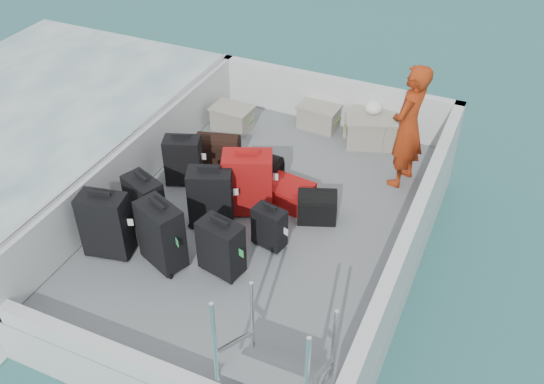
# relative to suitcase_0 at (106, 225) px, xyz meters

# --- Properties ---
(ground) EXTENTS (160.00, 160.00, 0.00)m
(ground) POSITION_rel_suitcase_0_xyz_m (1.29, 1.23, -1.01)
(ground) COLOR #175250
(ground) RESTS_ON ground
(ferry_hull) EXTENTS (3.60, 5.00, 0.60)m
(ferry_hull) POSITION_rel_suitcase_0_xyz_m (1.29, 1.23, -0.71)
(ferry_hull) COLOR silver
(ferry_hull) RESTS_ON ground
(deck) EXTENTS (3.30, 4.70, 0.02)m
(deck) POSITION_rel_suitcase_0_xyz_m (1.29, 1.23, -0.40)
(deck) COLOR slate
(deck) RESTS_ON ferry_hull
(deck_fittings) EXTENTS (3.60, 5.00, 0.90)m
(deck_fittings) POSITION_rel_suitcase_0_xyz_m (1.64, 0.91, -0.02)
(deck_fittings) COLOR silver
(deck_fittings) RESTS_ON deck
(suitcase_0) EXTENTS (0.55, 0.38, 0.77)m
(suitcase_0) POSITION_rel_suitcase_0_xyz_m (0.00, 0.00, 0.00)
(suitcase_0) COLOR black
(suitcase_0) RESTS_ON deck
(suitcase_1) EXTENTS (0.52, 0.41, 0.69)m
(suitcase_1) POSITION_rel_suitcase_0_xyz_m (0.14, 0.52, -0.04)
(suitcase_1) COLOR black
(suitcase_1) RESTS_ON deck
(suitcase_2) EXTENTS (0.51, 0.40, 0.64)m
(suitcase_2) POSITION_rel_suitcase_0_xyz_m (0.07, 1.48, -0.07)
(suitcase_2) COLOR black
(suitcase_2) RESTS_ON deck
(suitcase_3) EXTENTS (0.58, 0.46, 0.76)m
(suitcase_3) POSITION_rel_suitcase_0_xyz_m (0.62, 0.11, -0.01)
(suitcase_3) COLOR black
(suitcase_3) RESTS_ON deck
(suitcase_4) EXTENTS (0.57, 0.46, 0.73)m
(suitcase_4) POSITION_rel_suitcase_0_xyz_m (0.77, 0.91, -0.02)
(suitcase_4) COLOR black
(suitcase_4) RESTS_ON deck
(suitcase_5) EXTENTS (0.66, 0.54, 0.78)m
(suitcase_5) POSITION_rel_suitcase_0_xyz_m (1.05, 1.29, 0.00)
(suitcase_5) COLOR #AE0D14
(suitcase_5) RESTS_ON deck
(suitcase_6) EXTENTS (0.50, 0.36, 0.63)m
(suitcase_6) POSITION_rel_suitcase_0_xyz_m (1.25, 0.26, -0.07)
(suitcase_6) COLOR black
(suitcase_6) RESTS_ON deck
(suitcase_7) EXTENTS (0.39, 0.27, 0.51)m
(suitcase_7) POSITION_rel_suitcase_0_xyz_m (1.55, 0.82, -0.13)
(suitcase_7) COLOR black
(suitcase_7) RESTS_ON deck
(suitcase_8) EXTENTS (0.70, 0.51, 0.26)m
(suitcase_8) POSITION_rel_suitcase_0_xyz_m (1.38, 1.63, -0.26)
(suitcase_8) COLOR #AE0D14
(suitcase_8) RESTS_ON deck
(duffel_0) EXTENTS (0.61, 0.43, 0.32)m
(duffel_0) POSITION_rel_suitcase_0_xyz_m (0.24, 2.06, -0.23)
(duffel_0) COLOR black
(duffel_0) RESTS_ON deck
(duffel_1) EXTENTS (0.45, 0.33, 0.32)m
(duffel_1) POSITION_rel_suitcase_0_xyz_m (0.98, 1.90, -0.23)
(duffel_1) COLOR black
(duffel_1) RESTS_ON deck
(duffel_2) EXTENTS (0.53, 0.44, 0.32)m
(duffel_2) POSITION_rel_suitcase_0_xyz_m (1.86, 1.47, -0.23)
(duffel_2) COLOR black
(duffel_2) RESTS_ON deck
(crate_0) EXTENTS (0.55, 0.39, 0.32)m
(crate_0) POSITION_rel_suitcase_0_xyz_m (0.03, 2.88, -0.23)
(crate_0) COLOR #9C9A88
(crate_0) RESTS_ON deck
(crate_1) EXTENTS (0.56, 0.41, 0.33)m
(crate_1) POSITION_rel_suitcase_0_xyz_m (1.15, 3.43, -0.22)
(crate_1) COLOR #9C9A88
(crate_1) RESTS_ON deck
(crate_2) EXTENTS (0.72, 0.58, 0.38)m
(crate_2) POSITION_rel_suitcase_0_xyz_m (1.93, 3.43, -0.20)
(crate_2) COLOR #9C9A88
(crate_2) RESTS_ON deck
(crate_3) EXTENTS (0.76, 0.64, 0.39)m
(crate_3) POSITION_rel_suitcase_0_xyz_m (1.95, 3.31, -0.19)
(crate_3) COLOR #9C9A88
(crate_3) RESTS_ON deck
(yellow_bag) EXTENTS (0.28, 0.26, 0.22)m
(yellow_bag) POSITION_rel_suitcase_0_xyz_m (2.24, 3.43, -0.28)
(yellow_bag) COLOR gold
(yellow_bag) RESTS_ON deck
(white_bag) EXTENTS (0.24, 0.24, 0.18)m
(white_bag) POSITION_rel_suitcase_0_xyz_m (1.93, 3.43, 0.09)
(white_bag) COLOR white
(white_bag) RESTS_ON crate_2
(passenger) EXTENTS (0.51, 0.66, 1.60)m
(passenger) POSITION_rel_suitcase_0_xyz_m (2.57, 2.62, 0.41)
(passenger) COLOR #D94114
(passenger) RESTS_ON deck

